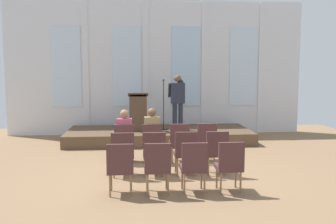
# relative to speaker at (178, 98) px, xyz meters

# --- Properties ---
(ground_plane) EXTENTS (13.45, 13.45, 0.00)m
(ground_plane) POSITION_rel_speaker_xyz_m (-0.56, -3.67, -1.34)
(ground_plane) COLOR #846647
(rear_partition) EXTENTS (10.02, 0.14, 4.51)m
(rear_partition) POSITION_rel_speaker_xyz_m (-0.53, 1.49, 0.92)
(rear_partition) COLOR silver
(rear_partition) RESTS_ON ground
(stage_platform) EXTENTS (5.59, 2.18, 0.36)m
(stage_platform) POSITION_rel_speaker_xyz_m (-0.56, 0.11, -1.16)
(stage_platform) COLOR brown
(stage_platform) RESTS_ON ground
(speaker) EXTENTS (0.50, 0.69, 1.68)m
(speaker) POSITION_rel_speaker_xyz_m (0.00, 0.00, 0.00)
(speaker) COLOR #232838
(speaker) RESTS_ON stage_platform
(mic_stand) EXTENTS (0.28, 0.28, 1.55)m
(mic_stand) POSITION_rel_speaker_xyz_m (-0.42, 0.11, -0.64)
(mic_stand) COLOR black
(mic_stand) RESTS_ON stage_platform
(lectern) EXTENTS (0.60, 0.48, 1.16)m
(lectern) POSITION_rel_speaker_xyz_m (-1.20, -0.03, -0.43)
(lectern) COLOR #4C3828
(lectern) RESTS_ON stage_platform
(chair_r0_c0) EXTENTS (0.46, 0.44, 0.94)m
(chair_r0_c0) POSITION_rel_speaker_xyz_m (-1.54, -2.56, -0.81)
(chair_r0_c0) COLOR olive
(chair_r0_c0) RESTS_ON ground
(audience_r0_c0) EXTENTS (0.36, 0.39, 1.27)m
(audience_r0_c0) POSITION_rel_speaker_xyz_m (-1.54, -2.47, -0.63)
(audience_r0_c0) COLOR #2D2D33
(audience_r0_c0) RESTS_ON ground
(chair_r0_c1) EXTENTS (0.46, 0.44, 0.94)m
(chair_r0_c1) POSITION_rel_speaker_xyz_m (-0.89, -2.56, -0.81)
(chair_r0_c1) COLOR olive
(chair_r0_c1) RESTS_ON ground
(audience_r0_c1) EXTENTS (0.36, 0.39, 1.31)m
(audience_r0_c1) POSITION_rel_speaker_xyz_m (-0.89, -2.48, -0.62)
(audience_r0_c1) COLOR #2D2D33
(audience_r0_c1) RESTS_ON ground
(chair_r0_c2) EXTENTS (0.46, 0.44, 0.94)m
(chair_r0_c2) POSITION_rel_speaker_xyz_m (-0.24, -2.56, -0.81)
(chair_r0_c2) COLOR olive
(chair_r0_c2) RESTS_ON ground
(chair_r0_c3) EXTENTS (0.46, 0.44, 0.94)m
(chair_r0_c3) POSITION_rel_speaker_xyz_m (0.42, -2.56, -0.81)
(chair_r0_c3) COLOR olive
(chair_r0_c3) RESTS_ON ground
(chair_r1_c0) EXTENTS (0.46, 0.44, 0.94)m
(chair_r1_c0) POSITION_rel_speaker_xyz_m (-1.54, -3.70, -0.81)
(chair_r1_c0) COLOR olive
(chair_r1_c0) RESTS_ON ground
(chair_r1_c1) EXTENTS (0.46, 0.44, 0.94)m
(chair_r1_c1) POSITION_rel_speaker_xyz_m (-0.89, -3.70, -0.81)
(chair_r1_c1) COLOR olive
(chair_r1_c1) RESTS_ON ground
(chair_r1_c2) EXTENTS (0.46, 0.44, 0.94)m
(chair_r1_c2) POSITION_rel_speaker_xyz_m (-0.24, -3.70, -0.81)
(chair_r1_c2) COLOR olive
(chair_r1_c2) RESTS_ON ground
(chair_r1_c3) EXTENTS (0.46, 0.44, 0.94)m
(chair_r1_c3) POSITION_rel_speaker_xyz_m (0.42, -3.70, -0.81)
(chair_r1_c3) COLOR olive
(chair_r1_c3) RESTS_ON ground
(chair_r2_c0) EXTENTS (0.46, 0.44, 0.94)m
(chair_r2_c0) POSITION_rel_speaker_xyz_m (-1.54, -4.84, -0.81)
(chair_r2_c0) COLOR olive
(chair_r2_c0) RESTS_ON ground
(chair_r2_c1) EXTENTS (0.46, 0.44, 0.94)m
(chair_r2_c1) POSITION_rel_speaker_xyz_m (-0.89, -4.84, -0.81)
(chair_r2_c1) COLOR olive
(chair_r2_c1) RESTS_ON ground
(chair_r2_c2) EXTENTS (0.46, 0.44, 0.94)m
(chair_r2_c2) POSITION_rel_speaker_xyz_m (-0.24, -4.84, -0.81)
(chair_r2_c2) COLOR olive
(chair_r2_c2) RESTS_ON ground
(chair_r2_c3) EXTENTS (0.46, 0.44, 0.94)m
(chair_r2_c3) POSITION_rel_speaker_xyz_m (0.42, -4.84, -0.81)
(chair_r2_c3) COLOR olive
(chair_r2_c3) RESTS_ON ground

